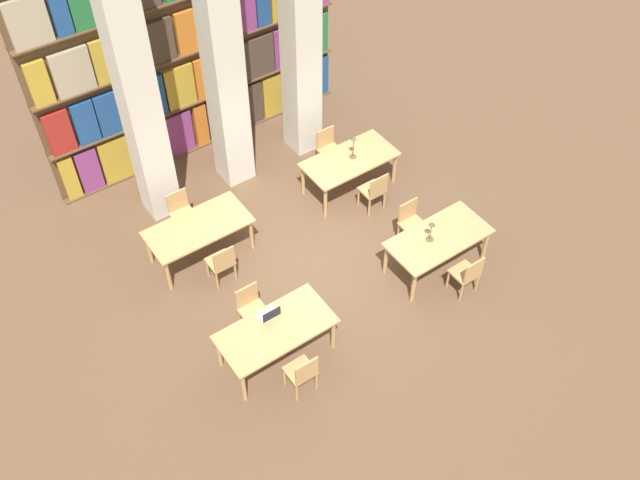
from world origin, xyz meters
TOP-DOWN VIEW (x-y plane):
  - ground_plane at (0.00, 0.00)m, footprint 40.00×40.00m
  - bookshelf_bank at (0.00, 4.07)m, footprint 6.27×0.35m
  - pillar_left at (-1.63, 2.83)m, footprint 0.58×0.58m
  - pillar_center at (0.00, 2.83)m, footprint 0.58×0.58m
  - pillar_right at (1.63, 2.83)m, footprint 0.58×0.58m
  - reading_table_0 at (-1.64, -1.29)m, footprint 1.81×0.90m
  - chair_0 at (-1.65, -2.02)m, footprint 0.42×0.40m
  - chair_1 at (-1.65, -0.55)m, footprint 0.42×0.40m
  - laptop at (-1.59, -1.03)m, footprint 0.32×0.22m
  - reading_table_1 at (1.67, -1.29)m, footprint 1.81×0.90m
  - chair_2 at (1.70, -2.02)m, footprint 0.42×0.40m
  - chair_3 at (1.70, -0.55)m, footprint 0.42×0.40m
  - desk_lamp_0 at (1.50, -1.24)m, footprint 0.14×0.14m
  - reading_table_2 at (-1.59, 1.30)m, footprint 1.81×0.90m
  - chair_4 at (-1.57, 0.56)m, footprint 0.42×0.40m
  - chair_5 at (-1.57, 2.04)m, footprint 0.42×0.40m
  - reading_table_3 at (1.62, 1.21)m, footprint 1.81×0.90m
  - chair_6 at (1.66, 0.47)m, footprint 0.42×0.40m
  - chair_7 at (1.66, 1.95)m, footprint 0.42×0.40m
  - desk_lamp_1 at (1.70, 1.21)m, footprint 0.14×0.14m

SIDE VIEW (x-z plane):
  - ground_plane at x=0.00m, z-range 0.00..0.00m
  - chair_0 at x=-1.65m, z-range 0.04..0.92m
  - chair_1 at x=-1.65m, z-range 0.04..0.92m
  - chair_2 at x=1.70m, z-range 0.04..0.92m
  - chair_3 at x=1.70m, z-range 0.04..0.92m
  - chair_4 at x=-1.57m, z-range 0.04..0.92m
  - chair_5 at x=-1.57m, z-range 0.04..0.92m
  - chair_6 at x=1.66m, z-range 0.04..0.92m
  - chair_7 at x=1.66m, z-range 0.04..0.92m
  - reading_table_0 at x=-1.64m, z-range 0.29..1.04m
  - reading_table_1 at x=1.67m, z-range 0.29..1.04m
  - reading_table_2 at x=-1.59m, z-range 0.29..1.04m
  - reading_table_3 at x=1.62m, z-range 0.29..1.04m
  - laptop at x=-1.59m, z-range 0.68..0.90m
  - desk_lamp_0 at x=1.50m, z-range 0.82..1.24m
  - desk_lamp_1 at x=1.70m, z-range 0.84..1.34m
  - bookshelf_bank at x=0.00m, z-range -0.14..5.36m
  - pillar_left at x=-1.63m, z-range 0.00..6.00m
  - pillar_center at x=0.00m, z-range 0.00..6.00m
  - pillar_right at x=1.63m, z-range 0.00..6.00m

